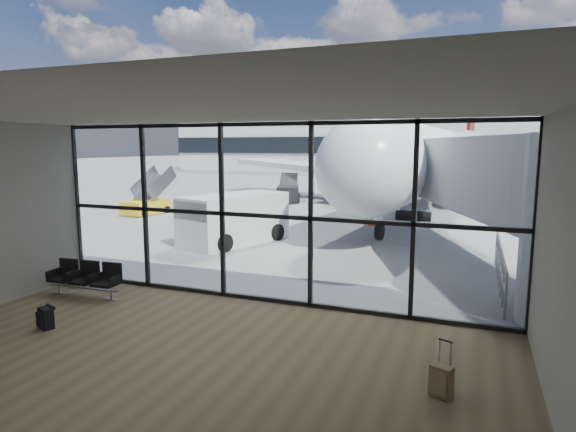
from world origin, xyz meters
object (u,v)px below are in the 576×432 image
Objects in this scene: suitcase at (441,381)px; mobile_stairs at (147,205)px; belt_loader at (288,192)px; airliner at (441,159)px; service_van at (232,218)px; seating_row at (87,277)px; backpack at (46,318)px.

suitcase is 23.11m from mobile_stairs.
airliner is at bearing -2.76° from belt_loader.
service_van reaches higher than suitcase.
belt_loader reaches higher than suitcase.
suitcase is at bearing -82.86° from belt_loader.
mobile_stairs reaches higher than seating_row.
suitcase reaches higher than backpack.
suitcase is 0.21× the size of belt_loader.
backpack is at bearing -68.11° from service_van.
airliner reaches higher than service_van.
suitcase is 0.02× the size of airliner.
service_van is (-6.85, -17.67, -2.03)m from airliner.
mobile_stairs reaches higher than suitcase.
backpack is 28.23m from airliner.
service_van reaches higher than backpack.
suitcase is (9.08, -2.08, -0.23)m from seating_row.
airliner is 12.01× the size of mobile_stairs.
seating_row is at bearing -52.95° from mobile_stairs.
suitcase is 13.00m from service_van.
airliner is at bearing 71.34° from seating_row.
service_van is at bearing 84.58° from seating_row.
seating_row is at bearing -100.53° from airliner.
backpack is 0.16× the size of mobile_stairs.
mobile_stairs is at bearing -136.79° from airliner.
service_van is at bearing 153.54° from suitcase.
service_van is (-0.58, 9.71, 0.77)m from backpack.
airliner is 19.06m from service_van.
service_van is 15.07m from belt_loader.
airliner is (7.21, 25.20, 2.54)m from seating_row.
belt_loader is (-10.12, -2.97, -2.41)m from airliner.
backpack is 0.01× the size of airliner.
airliner is (-1.87, 27.28, 2.77)m from suitcase.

